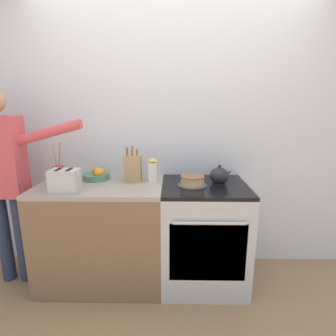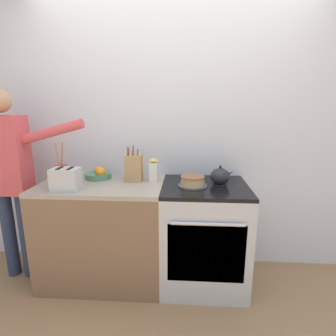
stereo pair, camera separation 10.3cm
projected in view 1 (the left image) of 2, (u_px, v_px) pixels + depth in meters
The scene contains 12 objects.
ground_plane at pixel (173, 304), 2.09m from camera, with size 16.00×16.00×0.00m, color #93704C.
wall_back at pixel (173, 133), 2.44m from camera, with size 8.00×0.04×2.60m.
counter_cabinet at pixel (103, 233), 2.32m from camera, with size 1.05×0.65×0.90m.
stove_range at pixel (203, 234), 2.30m from camera, with size 0.72×0.68×0.90m.
layer_cake at pixel (192, 181), 2.16m from camera, with size 0.24×0.24×0.08m.
tea_kettle at pixel (219, 176), 2.22m from camera, with size 0.20×0.16×0.16m.
knife_block at pixel (133, 168), 2.28m from camera, with size 0.14×0.14×0.31m.
utensil_crock at pixel (59, 175), 2.18m from camera, with size 0.10×0.10×0.35m.
fruit_bowl at pixel (97, 175), 2.35m from camera, with size 0.24×0.24×0.11m.
toaster at pixel (65, 181), 2.00m from camera, with size 0.23×0.14×0.18m.
milk_carton at pixel (153, 170), 2.28m from camera, with size 0.07×0.07×0.21m.
person_baker at pixel (4, 172), 2.17m from camera, with size 0.94×0.20×1.68m.
Camera 1 is at (-0.01, -1.78, 1.55)m, focal length 28.00 mm.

